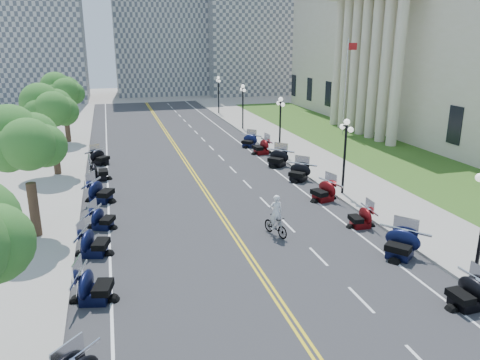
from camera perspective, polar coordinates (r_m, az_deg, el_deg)
ground at (r=25.34m, az=-0.93°, el=-6.33°), size 160.00×160.00×0.00m
road at (r=34.53m, az=-5.16°, el=0.01°), size 16.00×90.00×0.01m
centerline_yellow_a at (r=34.51m, az=-5.36°, el=0.01°), size 0.12×90.00×0.00m
centerline_yellow_b at (r=34.55m, az=-4.97°, el=0.04°), size 0.12×90.00×0.00m
edge_line_north at (r=36.18m, az=4.84°, el=0.82°), size 0.12×90.00×0.00m
edge_line_south at (r=34.03m, az=-15.81°, el=-0.82°), size 0.12×90.00×0.00m
lane_dash_4 at (r=19.83m, az=14.53°, el=-13.92°), size 0.12×2.00×0.00m
lane_dash_5 at (r=22.92m, az=9.54°, el=-9.17°), size 0.12×2.00×0.00m
lane_dash_6 at (r=26.26m, az=5.87°, el=-5.53°), size 0.12×2.00×0.00m
lane_dash_7 at (r=29.77m, az=3.07°, el=-2.72°), size 0.12×2.00×0.00m
lane_dash_8 at (r=33.38m, az=0.88°, el=-0.50°), size 0.12×2.00×0.00m
lane_dash_9 at (r=37.07m, az=-0.88°, el=1.28°), size 0.12×2.00×0.00m
lane_dash_10 at (r=40.83m, az=-2.31°, el=2.73°), size 0.12×2.00×0.00m
lane_dash_11 at (r=44.62m, az=-3.51°, el=3.94°), size 0.12×2.00×0.00m
lane_dash_12 at (r=48.45m, az=-4.52°, el=4.96°), size 0.12×2.00×0.00m
lane_dash_13 at (r=52.30m, az=-5.39°, el=5.82°), size 0.12×2.00×0.00m
lane_dash_14 at (r=56.18m, az=-6.13°, el=6.57°), size 0.12×2.00×0.00m
lane_dash_15 at (r=60.07m, az=-6.79°, el=7.21°), size 0.12×2.00×0.00m
lane_dash_16 at (r=63.97m, az=-7.36°, el=7.78°), size 0.12×2.00×0.00m
lane_dash_17 at (r=67.88m, az=-7.87°, el=8.29°), size 0.12×2.00×0.00m
lane_dash_18 at (r=71.81m, az=-8.33°, el=8.73°), size 0.12×2.00×0.00m
lane_dash_19 at (r=75.74m, az=-8.74°, el=9.13°), size 0.12×2.00×0.00m
sidewalk_north at (r=37.75m, az=10.69°, el=1.36°), size 5.00×90.00×0.15m
sidewalk_south at (r=34.32m, az=-22.66°, el=-1.25°), size 5.00×90.00×0.15m
lawn at (r=47.84m, az=14.06°, el=4.39°), size 9.00×60.00×0.10m
civic_building at (r=58.48m, az=25.57°, el=14.24°), size 26.00×51.00×17.80m
distant_block_a at (r=85.45m, az=-25.01°, el=17.42°), size 18.00×14.00×26.00m
distant_block_b at (r=91.21m, az=-10.00°, el=19.81°), size 16.00×12.00×30.00m
distant_block_c at (r=91.87m, az=2.12°, el=17.51°), size 20.00×14.00×22.00m
street_lamp_2 at (r=31.12m, az=12.62°, el=2.74°), size 0.50×1.20×4.90m
street_lamp_3 at (r=41.82m, az=4.91°, el=6.65°), size 0.50×1.20×4.90m
street_lamp_4 at (r=53.08m, az=0.35°, el=8.89°), size 0.50×1.20×4.90m
street_lamp_5 at (r=64.61m, az=-2.63°, el=10.31°), size 0.50×1.20×4.90m
flagpole at (r=50.78m, az=12.73°, el=10.85°), size 1.10×0.20×10.00m
tree_2 at (r=25.42m, az=-24.64°, el=3.44°), size 4.80×4.80×9.20m
tree_3 at (r=37.13m, az=-22.05°, el=7.56°), size 4.80×4.80×9.20m
tree_4 at (r=48.98m, az=-20.68°, el=9.69°), size 4.80×4.80×9.20m
motorcycle_n_3 at (r=20.40m, az=25.96°, el=-12.16°), size 2.01×2.01×1.34m
motorcycle_n_4 at (r=23.51m, az=18.99°, el=-7.27°), size 2.97×2.97×1.48m
motorcycle_n_5 at (r=26.59m, az=14.50°, el=-4.31°), size 1.88×1.88×1.24m
motorcycle_n_6 at (r=30.32m, az=10.12°, el=-1.20°), size 2.45×2.45×1.42m
motorcycle_n_7 at (r=34.29m, az=7.17°, el=1.05°), size 2.87×2.87×1.42m
motorcycle_n_8 at (r=38.02m, az=4.59°, el=2.77°), size 3.02×3.02×1.49m
motorcycle_n_9 at (r=42.08m, az=2.59°, el=4.17°), size 2.32×2.32×1.47m
motorcycle_n_10 at (r=44.81m, az=1.09°, el=4.87°), size 2.66×2.66×1.32m
motorcycle_s_4 at (r=19.67m, az=-17.35°, el=-12.06°), size 2.50×2.50×1.45m
motorcycle_s_5 at (r=23.57m, az=-17.37°, el=-7.12°), size 2.50×2.50×1.42m
motorcycle_s_6 at (r=26.65m, az=-16.44°, el=-4.40°), size 2.38×2.38×1.26m
motorcycle_s_7 at (r=30.87m, az=-16.65°, el=-1.22°), size 2.94×2.94×1.53m
motorcycle_s_8 at (r=35.71m, az=-16.87°, el=1.12°), size 2.15×2.15×1.46m
motorcycle_s_9 at (r=40.20m, az=-16.70°, el=2.77°), size 2.73×2.73×1.35m
bicycle at (r=24.75m, az=4.35°, el=-5.58°), size 1.10×1.91×1.11m
cyclist_rider at (r=24.21m, az=4.43°, el=-2.28°), size 0.70×0.46×1.91m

